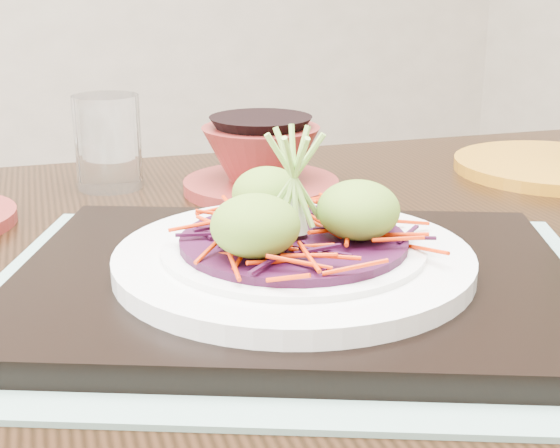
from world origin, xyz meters
name	(u,v)px	position (x,y,z in m)	size (l,w,h in m)	color
dining_table	(307,380)	(0.04, -0.08, 0.63)	(1.27, 0.95, 0.73)	black
placemat	(293,294)	(0.00, -0.12, 0.73)	(0.42, 0.33, 0.00)	gray
serving_tray	(293,280)	(0.00, -0.12, 0.74)	(0.37, 0.27, 0.02)	black
white_plate	(293,258)	(0.00, -0.12, 0.76)	(0.24, 0.24, 0.02)	white
cabbage_bed	(294,241)	(0.00, -0.12, 0.77)	(0.15, 0.15, 0.01)	#320A27
carrot_julienne	(294,230)	(0.00, -0.12, 0.77)	(0.18, 0.18, 0.01)	red
guacamole_scoops	(294,210)	(0.00, -0.12, 0.79)	(0.13, 0.11, 0.04)	#5A8227
scallion_garnish	(294,183)	(0.00, -0.12, 0.81)	(0.05, 0.05, 0.08)	#83B548
water_glass	(108,142)	(-0.03, 0.21, 0.77)	(0.07, 0.07, 0.09)	white
terracotta_bowl_set	(261,163)	(0.10, 0.12, 0.76)	(0.16, 0.16, 0.06)	maroon
yellow_plate	(553,166)	(0.41, 0.05, 0.73)	(0.21, 0.21, 0.01)	#A26412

